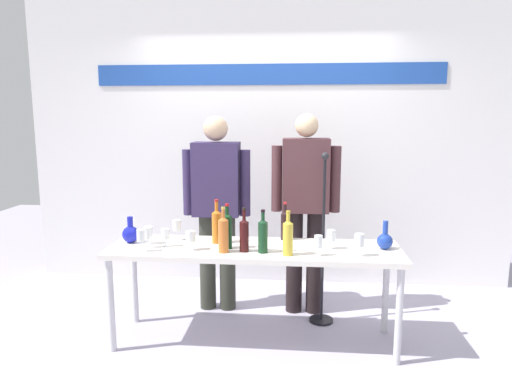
{
  "coord_description": "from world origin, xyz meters",
  "views": [
    {
      "loc": [
        0.32,
        -3.3,
        1.71
      ],
      "look_at": [
        0.0,
        0.15,
        1.13
      ],
      "focal_mm": 32.51,
      "sensor_mm": 36.0,
      "label": 1
    }
  ],
  "objects_px": {
    "wine_bottle_1": "(288,236)",
    "wine_glass_right_2": "(318,242)",
    "presenter_right": "(305,202)",
    "wine_bottle_3": "(217,225)",
    "microphone_stand": "(322,268)",
    "wine_glass_right_1": "(331,236)",
    "wine_bottle_0": "(263,234)",
    "wine_glass_left_5": "(141,236)",
    "presenter_left": "(217,202)",
    "display_table": "(254,256)",
    "wine_bottle_2": "(227,230)",
    "wine_glass_left_2": "(177,226)",
    "wine_glass_right_0": "(359,240)",
    "decanter_blue_left": "(131,234)",
    "wine_bottle_6": "(285,224)",
    "wine_glass_left_1": "(148,232)",
    "wine_glass_left_3": "(166,234)",
    "decanter_blue_right": "(385,240)",
    "wine_bottle_5": "(223,233)",
    "wine_glass_left_4": "(191,237)",
    "wine_glass_left_0": "(148,233)",
    "wine_bottle_4": "(244,234)"
  },
  "relations": [
    {
      "from": "wine_glass_right_1",
      "to": "wine_bottle_5",
      "type": "bearing_deg",
      "value": -168.85
    },
    {
      "from": "wine_glass_left_0",
      "to": "wine_glass_right_0",
      "type": "bearing_deg",
      "value": -2.45
    },
    {
      "from": "presenter_left",
      "to": "wine_glass_left_3",
      "type": "bearing_deg",
      "value": -113.95
    },
    {
      "from": "wine_bottle_6",
      "to": "wine_glass_left_0",
      "type": "xyz_separation_m",
      "value": [
        -1.0,
        -0.32,
        -0.01
      ]
    },
    {
      "from": "presenter_left",
      "to": "wine_bottle_4",
      "type": "height_order",
      "value": "presenter_left"
    },
    {
      "from": "wine_glass_left_2",
      "to": "decanter_blue_right",
      "type": "bearing_deg",
      "value": -3.75
    },
    {
      "from": "wine_bottle_4",
      "to": "wine_bottle_0",
      "type": "bearing_deg",
      "value": -5.67
    },
    {
      "from": "wine_bottle_5",
      "to": "wine_glass_left_3",
      "type": "xyz_separation_m",
      "value": [
        -0.45,
        0.11,
        -0.04
      ]
    },
    {
      "from": "wine_glass_right_1",
      "to": "presenter_right",
      "type": "bearing_deg",
      "value": 107.42
    },
    {
      "from": "wine_glass_left_0",
      "to": "wine_glass_left_1",
      "type": "bearing_deg",
      "value": 105.96
    },
    {
      "from": "wine_bottle_1",
      "to": "wine_glass_right_2",
      "type": "bearing_deg",
      "value": 0.96
    },
    {
      "from": "presenter_left",
      "to": "wine_glass_right_2",
      "type": "xyz_separation_m",
      "value": [
        0.85,
        -0.75,
        -0.13
      ]
    },
    {
      "from": "wine_glass_left_1",
      "to": "wine_glass_left_3",
      "type": "height_order",
      "value": "same"
    },
    {
      "from": "wine_bottle_4",
      "to": "wine_glass_left_0",
      "type": "relative_size",
      "value": 2.06
    },
    {
      "from": "decanter_blue_left",
      "to": "wine_glass_right_2",
      "type": "height_order",
      "value": "decanter_blue_left"
    },
    {
      "from": "wine_bottle_5",
      "to": "wine_glass_left_0",
      "type": "distance_m",
      "value": 0.58
    },
    {
      "from": "wine_glass_left_3",
      "to": "wine_glass_left_5",
      "type": "distance_m",
      "value": 0.2
    },
    {
      "from": "wine_glass_left_3",
      "to": "microphone_stand",
      "type": "relative_size",
      "value": 0.09
    },
    {
      "from": "wine_bottle_2",
      "to": "microphone_stand",
      "type": "height_order",
      "value": "microphone_stand"
    },
    {
      "from": "wine_glass_left_5",
      "to": "wine_bottle_1",
      "type": "bearing_deg",
      "value": 0.66
    },
    {
      "from": "decanter_blue_left",
      "to": "wine_bottle_5",
      "type": "distance_m",
      "value": 0.78
    },
    {
      "from": "wine_bottle_3",
      "to": "microphone_stand",
      "type": "relative_size",
      "value": 0.24
    },
    {
      "from": "wine_bottle_0",
      "to": "microphone_stand",
      "type": "distance_m",
      "value": 0.8
    },
    {
      "from": "wine_bottle_2",
      "to": "wine_glass_right_2",
      "type": "distance_m",
      "value": 0.67
    },
    {
      "from": "decanter_blue_right",
      "to": "presenter_left",
      "type": "bearing_deg",
      "value": 157.87
    },
    {
      "from": "presenter_right",
      "to": "wine_bottle_1",
      "type": "relative_size",
      "value": 5.45
    },
    {
      "from": "display_table",
      "to": "wine_bottle_3",
      "type": "relative_size",
      "value": 6.37
    },
    {
      "from": "presenter_left",
      "to": "wine_bottle_6",
      "type": "bearing_deg",
      "value": -30.28
    },
    {
      "from": "decanter_blue_right",
      "to": "wine_glass_left_2",
      "type": "distance_m",
      "value": 1.58
    },
    {
      "from": "wine_bottle_0",
      "to": "wine_glass_left_5",
      "type": "xyz_separation_m",
      "value": [
        -0.87,
        -0.06,
        -0.02
      ]
    },
    {
      "from": "presenter_left",
      "to": "wine_glass_left_3",
      "type": "xyz_separation_m",
      "value": [
        -0.28,
        -0.62,
        -0.13
      ]
    },
    {
      "from": "presenter_right",
      "to": "wine_glass_left_5",
      "type": "bearing_deg",
      "value": -146.9
    },
    {
      "from": "wine_glass_left_5",
      "to": "wine_glass_right_1",
      "type": "relative_size",
      "value": 1.15
    },
    {
      "from": "display_table",
      "to": "microphone_stand",
      "type": "bearing_deg",
      "value": 36.47
    },
    {
      "from": "wine_bottle_6",
      "to": "wine_glass_left_1",
      "type": "xyz_separation_m",
      "value": [
        -1.03,
        -0.21,
        -0.03
      ]
    },
    {
      "from": "decanter_blue_right",
      "to": "wine_glass_left_0",
      "type": "bearing_deg",
      "value": -175.83
    },
    {
      "from": "presenter_right",
      "to": "wine_glass_left_4",
      "type": "relative_size",
      "value": 12.13
    },
    {
      "from": "display_table",
      "to": "wine_glass_right_2",
      "type": "relative_size",
      "value": 14.79
    },
    {
      "from": "wine_glass_left_2",
      "to": "wine_bottle_1",
      "type": "bearing_deg",
      "value": -19.87
    },
    {
      "from": "display_table",
      "to": "wine_glass_left_4",
      "type": "relative_size",
      "value": 15.2
    },
    {
      "from": "wine_bottle_6",
      "to": "wine_bottle_2",
      "type": "bearing_deg",
      "value": -145.82
    },
    {
      "from": "wine_glass_left_2",
      "to": "wine_glass_right_0",
      "type": "height_order",
      "value": "wine_glass_left_2"
    },
    {
      "from": "wine_glass_left_0",
      "to": "presenter_right",
      "type": "bearing_deg",
      "value": 29.97
    },
    {
      "from": "presenter_left",
      "to": "wine_bottle_5",
      "type": "relative_size",
      "value": 5.18
    },
    {
      "from": "wine_bottle_1",
      "to": "wine_glass_left_5",
      "type": "distance_m",
      "value": 1.05
    },
    {
      "from": "decanter_blue_left",
      "to": "decanter_blue_right",
      "type": "xyz_separation_m",
      "value": [
        1.91,
        0.0,
        -0.0
      ]
    },
    {
      "from": "decanter_blue_right",
      "to": "wine_glass_right_1",
      "type": "relative_size",
      "value": 1.49
    },
    {
      "from": "wine_bottle_1",
      "to": "wine_bottle_2",
      "type": "relative_size",
      "value": 0.95
    },
    {
      "from": "wine_bottle_1",
      "to": "wine_glass_left_2",
      "type": "distance_m",
      "value": 0.93
    },
    {
      "from": "wine_bottle_5",
      "to": "wine_glass_right_2",
      "type": "bearing_deg",
      "value": -2.05
    }
  ]
}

